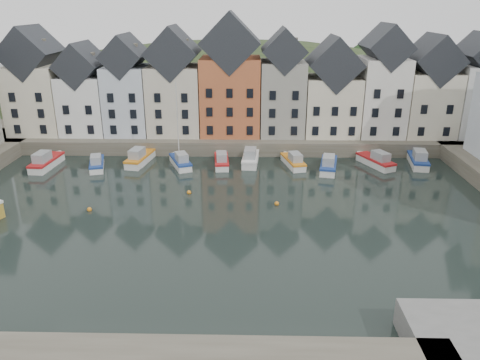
{
  "coord_description": "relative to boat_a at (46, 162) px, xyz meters",
  "views": [
    {
      "loc": [
        3.03,
        -41.94,
        20.66
      ],
      "look_at": [
        1.96,
        6.0,
        2.5
      ],
      "focal_mm": 35.0,
      "sensor_mm": 36.0,
      "label": 1
    }
  ],
  "objects": [
    {
      "name": "ground",
      "position": [
        24.29,
        -16.76,
        -0.77
      ],
      "size": [
        260.0,
        260.0,
        0.0
      ],
      "primitive_type": "plane",
      "color": "black",
      "rests_on": "ground"
    },
    {
      "name": "far_quay",
      "position": [
        24.29,
        13.24,
        0.23
      ],
      "size": [
        90.0,
        16.0,
        2.0
      ],
      "primitive_type": "cube",
      "color": "#514C3E",
      "rests_on": "ground"
    },
    {
      "name": "hillside",
      "position": [
        24.31,
        39.24,
        -18.73
      ],
      "size": [
        153.6,
        70.4,
        64.0
      ],
      "color": "#203219",
      "rests_on": "ground"
    },
    {
      "name": "far_terrace",
      "position": [
        27.5,
        11.24,
        8.11
      ],
      "size": [
        72.37,
        8.16,
        17.78
      ],
      "color": "beige",
      "rests_on": "far_quay"
    },
    {
      "name": "mooring_buoys",
      "position": [
        20.29,
        -11.42,
        -0.62
      ],
      "size": [
        20.5,
        5.5,
        0.5
      ],
      "color": "orange",
      "rests_on": "ground"
    },
    {
      "name": "boat_a",
      "position": [
        0.0,
        0.0,
        0.0
      ],
      "size": [
        2.52,
        6.86,
        2.59
      ],
      "rotation": [
        0.0,
        0.0,
        -0.06
      ],
      "color": "silver",
      "rests_on": "ground"
    },
    {
      "name": "boat_b",
      "position": [
        6.91,
        -0.19,
        -0.12
      ],
      "size": [
        3.23,
        5.97,
        2.19
      ],
      "rotation": [
        0.0,
        0.0,
        0.27
      ],
      "color": "silver",
      "rests_on": "ground"
    },
    {
      "name": "boat_c",
      "position": [
        12.17,
        2.01,
        -0.01
      ],
      "size": [
        3.13,
        6.93,
        2.56
      ],
      "rotation": [
        0.0,
        0.0,
        -0.16
      ],
      "color": "silver",
      "rests_on": "ground"
    },
    {
      "name": "boat_d",
      "position": [
        17.99,
        0.84,
        -0.03
      ],
      "size": [
        3.91,
        6.25,
        11.44
      ],
      "rotation": [
        0.0,
        0.0,
        0.37
      ],
      "color": "silver",
      "rests_on": "ground"
    },
    {
      "name": "boat_e",
      "position": [
        23.48,
        1.29,
        -0.1
      ],
      "size": [
        2.34,
        6.03,
        2.26
      ],
      "rotation": [
        0.0,
        0.0,
        0.09
      ],
      "color": "silver",
      "rests_on": "ground"
    },
    {
      "name": "boat_f",
      "position": [
        27.4,
        2.39,
        -0.01
      ],
      "size": [
        2.51,
        6.75,
        2.54
      ],
      "rotation": [
        0.0,
        0.0,
        -0.07
      ],
      "color": "silver",
      "rests_on": "ground"
    },
    {
      "name": "boat_g",
      "position": [
        33.21,
        1.31,
        -0.1
      ],
      "size": [
        3.16,
        6.17,
        2.27
      ],
      "rotation": [
        0.0,
        0.0,
        0.23
      ],
      "color": "silver",
      "rests_on": "ground"
    },
    {
      "name": "boat_h",
      "position": [
        37.66,
        -0.3,
        -0.04
      ],
      "size": [
        3.24,
        6.69,
        2.47
      ],
      "rotation": [
        0.0,
        0.0,
        -0.2
      ],
      "color": "silver",
      "rests_on": "ground"
    },
    {
      "name": "boat_i",
      "position": [
        44.41,
        1.59,
        -0.05
      ],
      "size": [
        4.36,
        6.58,
        2.43
      ],
      "rotation": [
        0.0,
        0.0,
        0.42
      ],
      "color": "silver",
      "rests_on": "ground"
    },
    {
      "name": "boat_j",
      "position": [
        50.17,
        2.16,
        -0.01
      ],
      "size": [
        3.09,
        6.9,
        2.55
      ],
      "rotation": [
        0.0,
        0.0,
        -0.16
      ],
      "color": "silver",
      "rests_on": "ground"
    }
  ]
}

